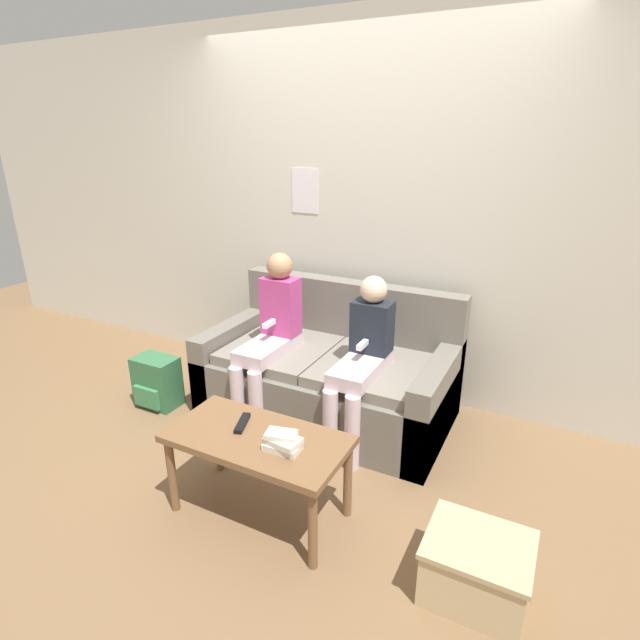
% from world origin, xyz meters
% --- Properties ---
extents(ground_plane, '(10.00, 10.00, 0.00)m').
position_xyz_m(ground_plane, '(0.00, 0.00, 0.00)').
color(ground_plane, brown).
extents(wall_back, '(8.00, 0.06, 2.60)m').
position_xyz_m(wall_back, '(-0.00, 1.09, 1.30)').
color(wall_back, beige).
rests_on(wall_back, ground_plane).
extents(couch, '(1.65, 0.88, 0.87)m').
position_xyz_m(couch, '(0.00, 0.56, 0.28)').
color(couch, '#6B665B').
rests_on(couch, ground_plane).
extents(coffee_table, '(0.89, 0.45, 0.46)m').
position_xyz_m(coffee_table, '(0.13, -0.50, 0.40)').
color(coffee_table, brown).
rests_on(coffee_table, ground_plane).
extents(person_left, '(0.24, 0.59, 1.12)m').
position_xyz_m(person_left, '(-0.33, 0.36, 0.62)').
color(person_left, silver).
rests_on(person_left, ground_plane).
extents(person_right, '(0.24, 0.59, 1.04)m').
position_xyz_m(person_right, '(0.33, 0.35, 0.58)').
color(person_right, silver).
rests_on(person_right, ground_plane).
extents(tv_remote, '(0.09, 0.17, 0.02)m').
position_xyz_m(tv_remote, '(0.01, -0.45, 0.47)').
color(tv_remote, black).
rests_on(tv_remote, coffee_table).
extents(book_stack, '(0.18, 0.12, 0.09)m').
position_xyz_m(book_stack, '(0.30, -0.53, 0.50)').
color(book_stack, silver).
rests_on(book_stack, coffee_table).
extents(storage_box, '(0.43, 0.36, 0.28)m').
position_xyz_m(storage_box, '(1.21, -0.50, 0.14)').
color(storage_box, '#CCB284').
rests_on(storage_box, ground_plane).
extents(backpack, '(0.31, 0.23, 0.36)m').
position_xyz_m(backpack, '(-1.13, 0.08, 0.18)').
color(backpack, '#336B42').
rests_on(backpack, ground_plane).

